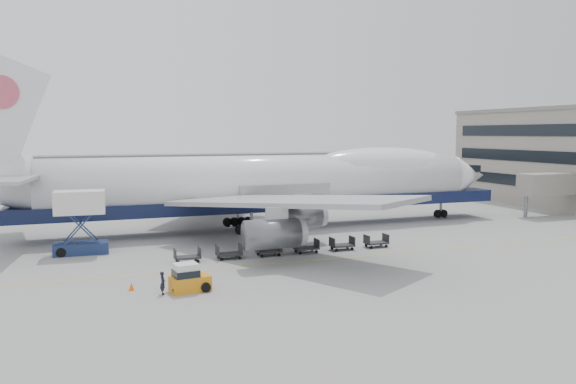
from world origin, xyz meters
name	(u,v)px	position (x,y,z in m)	size (l,w,h in m)	color
ground	(305,247)	(0.00, 0.00, 0.00)	(260.00, 260.00, 0.00)	gray
apron_line	(330,259)	(0.00, -6.00, 0.01)	(60.00, 0.15, 0.01)	gold
hangar	(137,171)	(-10.00, 70.00, 3.50)	(110.00, 8.00, 7.00)	slate
airliner	(273,182)	(0.64, 12.00, 5.62)	(67.00, 55.30, 19.98)	white
catering_truck	(80,218)	(-21.44, 4.52, 3.44)	(5.11, 3.67, 6.10)	navy
baggage_tug	(188,279)	(-14.13, -11.99, 0.93)	(3.04, 1.89, 2.10)	orange
ground_worker	(163,283)	(-16.01, -12.18, 0.84)	(0.61, 0.40, 1.69)	black
traffic_cone	(131,287)	(-18.05, -10.30, 0.29)	(0.42, 0.42, 0.62)	#FF5E0D
dolly_0	(187,256)	(-12.52, -2.63, 0.53)	(2.30, 1.35, 1.30)	#2D2D30
dolly_1	(229,253)	(-8.67, -2.63, 0.53)	(2.30, 1.35, 1.30)	#2D2D30
dolly_2	(269,250)	(-4.81, -2.63, 0.53)	(2.30, 1.35, 1.30)	#2D2D30
dolly_3	(306,247)	(-0.96, -2.63, 0.53)	(2.30, 1.35, 1.30)	#2D2D30
dolly_4	(342,245)	(2.89, -2.63, 0.53)	(2.30, 1.35, 1.30)	#2D2D30
dolly_5	(376,242)	(6.74, -2.63, 0.53)	(2.30, 1.35, 1.30)	#2D2D30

